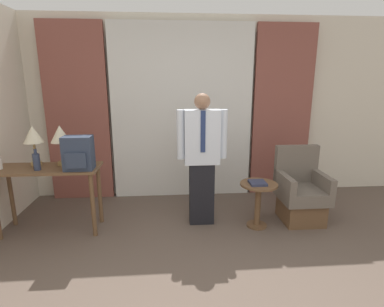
{
  "coord_description": "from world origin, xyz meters",
  "views": [
    {
      "loc": [
        -0.21,
        -1.68,
        1.79
      ],
      "look_at": [
        0.06,
        1.68,
        0.95
      ],
      "focal_mm": 28.0,
      "sensor_mm": 36.0,
      "label": 1
    }
  ],
  "objects": [
    {
      "name": "person",
      "position": [
        0.19,
        1.83,
        0.89
      ],
      "size": [
        0.61,
        0.2,
        1.63
      ],
      "color": "black",
      "rests_on": "ground_plane"
    },
    {
      "name": "table_lamp_right",
      "position": [
        -1.47,
        1.87,
        1.15
      ],
      "size": [
        0.22,
        0.22,
        0.47
      ],
      "color": "#9E7F47",
      "rests_on": "desk"
    },
    {
      "name": "wall_back",
      "position": [
        0.0,
        2.94,
        1.35
      ],
      "size": [
        10.0,
        0.06,
        2.7
      ],
      "color": "silver",
      "rests_on": "ground_plane"
    },
    {
      "name": "bottle_near_edge",
      "position": [
        -1.69,
        1.67,
        0.89
      ],
      "size": [
        0.08,
        0.08,
        0.24
      ],
      "color": "#2D3851",
      "rests_on": "desk"
    },
    {
      "name": "book",
      "position": [
        0.84,
        1.65,
        0.58
      ],
      "size": [
        0.19,
        0.2,
        0.03
      ],
      "color": "#2D334C",
      "rests_on": "side_table"
    },
    {
      "name": "curtain_drape_right",
      "position": [
        1.53,
        2.81,
        1.29
      ],
      "size": [
        0.9,
        0.06,
        2.58
      ],
      "color": "brown",
      "rests_on": "ground_plane"
    },
    {
      "name": "backpack",
      "position": [
        -1.22,
        1.65,
        0.98
      ],
      "size": [
        0.32,
        0.23,
        0.38
      ],
      "color": "#2D384C",
      "rests_on": "desk"
    },
    {
      "name": "side_table",
      "position": [
        0.87,
        1.67,
        0.38
      ],
      "size": [
        0.45,
        0.45,
        0.56
      ],
      "color": "brown",
      "rests_on": "ground_plane"
    },
    {
      "name": "table_lamp_left",
      "position": [
        -1.78,
        1.87,
        1.15
      ],
      "size": [
        0.22,
        0.22,
        0.47
      ],
      "color": "#9E7F47",
      "rests_on": "desk"
    },
    {
      "name": "desk",
      "position": [
        -1.63,
        1.77,
        0.66
      ],
      "size": [
        1.19,
        0.47,
        0.79
      ],
      "color": "brown",
      "rests_on": "ground_plane"
    },
    {
      "name": "curtain_drape_left",
      "position": [
        -1.53,
        2.81,
        1.29
      ],
      "size": [
        0.9,
        0.06,
        2.58
      ],
      "color": "brown",
      "rests_on": "ground_plane"
    },
    {
      "name": "curtain_sheer_center",
      "position": [
        0.0,
        2.81,
        1.29
      ],
      "size": [
        2.09,
        0.06,
        2.58
      ],
      "color": "white",
      "rests_on": "ground_plane"
    },
    {
      "name": "armchair",
      "position": [
        1.47,
        1.81,
        0.35
      ],
      "size": [
        0.56,
        0.58,
        0.95
      ],
      "color": "brown",
      "rests_on": "ground_plane"
    }
  ]
}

